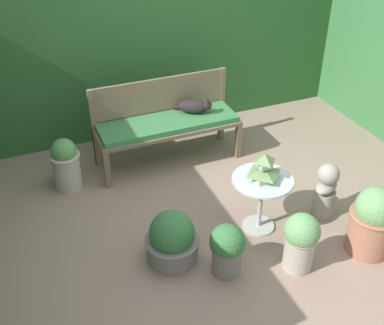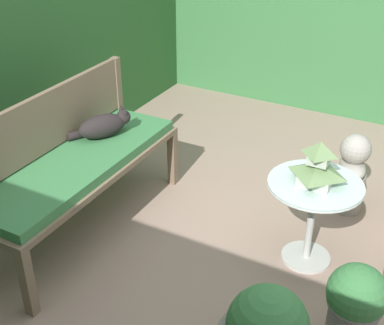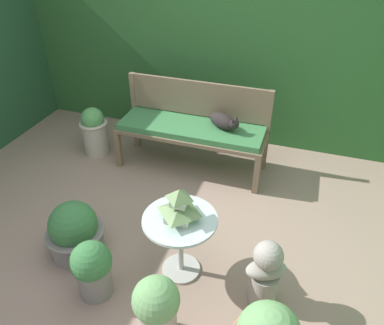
{
  "view_description": "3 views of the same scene",
  "coord_description": "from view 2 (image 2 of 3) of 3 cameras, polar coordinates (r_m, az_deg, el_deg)",
  "views": [
    {
      "loc": [
        -1.71,
        -3.32,
        3.11
      ],
      "look_at": [
        -0.19,
        0.36,
        0.48
      ],
      "focal_mm": 45.0,
      "sensor_mm": 36.0,
      "label": 1
    },
    {
      "loc": [
        -2.43,
        -0.88,
        2.23
      ],
      "look_at": [
        0.17,
        0.52,
        0.54
      ],
      "focal_mm": 50.0,
      "sensor_mm": 36.0,
      "label": 2
    },
    {
      "loc": [
        1.0,
        -2.18,
        2.47
      ],
      "look_at": [
        0.04,
        0.68,
        0.42
      ],
      "focal_mm": 35.0,
      "sensor_mm": 36.0,
      "label": 3
    }
  ],
  "objects": [
    {
      "name": "patio_table",
      "position": [
        3.28,
        12.82,
        -3.98
      ],
      "size": [
        0.57,
        0.57,
        0.57
      ],
      "color": "#B7B7B2",
      "rests_on": "ground"
    },
    {
      "name": "garden_bench",
      "position": [
        3.55,
        -11.85,
        -0.65
      ],
      "size": [
        1.63,
        0.53,
        0.54
      ],
      "color": "brown",
      "rests_on": "ground"
    },
    {
      "name": "ground",
      "position": [
        3.41,
        6.48,
        -11.22
      ],
      "size": [
        30.0,
        30.0,
        0.0
      ],
      "primitive_type": "plane",
      "color": "gray"
    },
    {
      "name": "potted_plant_table_far",
      "position": [
        2.91,
        16.99,
        -14.28
      ],
      "size": [
        0.31,
        0.31,
        0.49
      ],
      "color": "slate",
      "rests_on": "ground"
    },
    {
      "name": "cat",
      "position": [
        3.74,
        -9.44,
        3.91
      ],
      "size": [
        0.38,
        0.35,
        0.19
      ],
      "rotation": [
        0.0,
        0.0,
        -0.5
      ],
      "color": "black",
      "rests_on": "garden_bench"
    },
    {
      "name": "bench_backrest",
      "position": [
        3.6,
        -15.26,
        3.35
      ],
      "size": [
        1.63,
        0.06,
        0.94
      ],
      "color": "brown",
      "rests_on": "ground"
    },
    {
      "name": "pagoda_birdhouse",
      "position": [
        3.16,
        13.3,
        -0.35
      ],
      "size": [
        0.26,
        0.26,
        0.27
      ],
      "color": "#B2BCA8",
      "rests_on": "patio_table"
    },
    {
      "name": "garden_bust",
      "position": [
        3.91,
        16.67,
        -1.0
      ],
      "size": [
        0.34,
        0.29,
        0.6
      ],
      "rotation": [
        0.0,
        0.0,
        0.48
      ],
      "color": "gray",
      "rests_on": "ground"
    }
  ]
}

